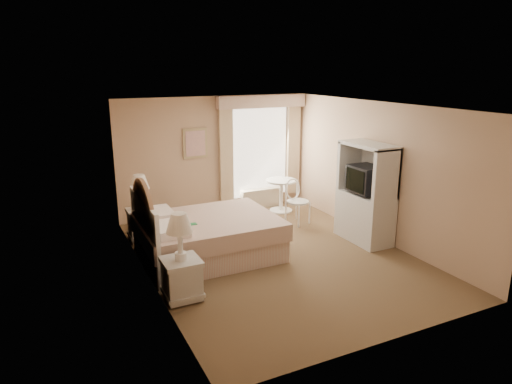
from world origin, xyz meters
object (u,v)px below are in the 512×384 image
nightstand_far (142,216)px  armoire (366,201)px  bed (202,236)px  round_table (281,190)px  nightstand_near (181,268)px  cafe_chair (296,198)px

nightstand_far → armoire: (3.65, -1.80, 0.29)m
bed → round_table: (2.40, 1.65, 0.10)m
nightstand_near → round_table: 4.25m
bed → cafe_chair: bed is taller
nightstand_far → round_table: nightstand_far is taller
round_table → armoire: armoire is taller
bed → round_table: bed is taller
nightstand_near → cafe_chair: (3.01, 2.06, 0.07)m
bed → round_table: bearing=34.4°
round_table → cafe_chair: (-0.12, -0.82, 0.06)m
round_table → cafe_chair: cafe_chair is taller
nightstand_far → round_table: 3.15m
round_table → bed: bearing=-145.6°
armoire → nightstand_near: bearing=-169.4°
nightstand_far → armoire: armoire is taller
bed → nightstand_near: 1.43m
bed → nightstand_far: 1.45m
nightstand_near → armoire: armoire is taller
bed → nightstand_far: (-0.73, 1.25, 0.08)m
armoire → round_table: bearing=103.5°
round_table → cafe_chair: 0.83m
bed → nightstand_far: bed is taller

